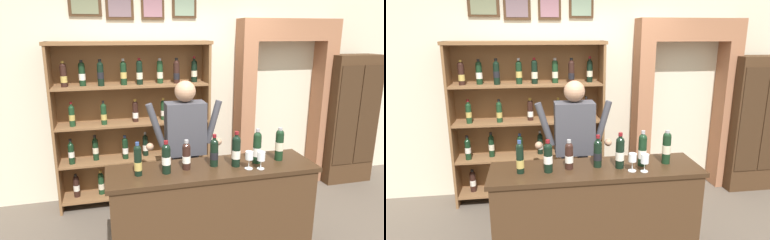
# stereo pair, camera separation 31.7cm
# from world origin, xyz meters

# --- Properties ---
(back_wall) EXTENTS (12.00, 0.19, 3.04)m
(back_wall) POSITION_xyz_m (-0.00, 1.68, 1.52)
(back_wall) COLOR beige
(back_wall) RESTS_ON ground
(wine_shelf) EXTENTS (1.91, 0.35, 2.04)m
(wine_shelf) POSITION_xyz_m (-0.57, 1.39, 1.09)
(wine_shelf) COLOR brown
(wine_shelf) RESTS_ON ground
(archway_doorway) EXTENTS (1.39, 0.45, 2.31)m
(archway_doorway) POSITION_xyz_m (1.52, 1.54, 1.29)
(archway_doorway) COLOR #9E6647
(archway_doorway) RESTS_ON ground
(side_cabinet) EXTENTS (0.72, 0.38, 1.84)m
(side_cabinet) POSITION_xyz_m (2.48, 1.30, 0.92)
(side_cabinet) COLOR #422B19
(side_cabinet) RESTS_ON ground
(tasting_counter) EXTENTS (1.90, 0.53, 0.96)m
(tasting_counter) POSITION_xyz_m (0.02, -0.00, 0.48)
(tasting_counter) COLOR #422B19
(tasting_counter) RESTS_ON ground
(shopkeeper) EXTENTS (0.82, 0.22, 1.66)m
(shopkeeper) POSITION_xyz_m (-0.10, 0.60, 1.03)
(shopkeeper) COLOR #2D3347
(shopkeeper) RESTS_ON ground
(tasting_bottle_prosecco) EXTENTS (0.07, 0.07, 0.30)m
(tasting_bottle_prosecco) POSITION_xyz_m (-0.65, -0.02, 1.09)
(tasting_bottle_prosecco) COLOR black
(tasting_bottle_prosecco) RESTS_ON tasting_counter
(tasting_bottle_bianco) EXTENTS (0.08, 0.08, 0.29)m
(tasting_bottle_bianco) POSITION_xyz_m (-0.41, -0.03, 1.10)
(tasting_bottle_bianco) COLOR black
(tasting_bottle_bianco) RESTS_ON tasting_counter
(tasting_bottle_brunello) EXTENTS (0.07, 0.07, 0.27)m
(tasting_bottle_brunello) POSITION_xyz_m (-0.22, 0.01, 1.08)
(tasting_bottle_brunello) COLOR black
(tasting_bottle_brunello) RESTS_ON tasting_counter
(tasting_bottle_riserva) EXTENTS (0.08, 0.08, 0.30)m
(tasting_bottle_riserva) POSITION_xyz_m (0.04, 0.02, 1.09)
(tasting_bottle_riserva) COLOR black
(tasting_bottle_riserva) RESTS_ON tasting_counter
(tasting_bottle_grappa) EXTENTS (0.08, 0.08, 0.33)m
(tasting_bottle_grappa) POSITION_xyz_m (0.23, -0.03, 1.11)
(tasting_bottle_grappa) COLOR black
(tasting_bottle_grappa) RESTS_ON tasting_counter
(tasting_bottle_chianti) EXTENTS (0.08, 0.08, 0.33)m
(tasting_bottle_chianti) POSITION_xyz_m (0.44, 0.00, 1.11)
(tasting_bottle_chianti) COLOR black
(tasting_bottle_chianti) RESTS_ON tasting_counter
(tasting_bottle_super_tuscan) EXTENTS (0.08, 0.08, 0.32)m
(tasting_bottle_super_tuscan) POSITION_xyz_m (0.68, 0.02, 1.12)
(tasting_bottle_super_tuscan) COLOR black
(tasting_bottle_super_tuscan) RESTS_ON tasting_counter
(wine_glass_center) EXTENTS (0.07, 0.07, 0.16)m
(wine_glass_center) POSITION_xyz_m (0.32, -0.12, 1.07)
(wine_glass_center) COLOR silver
(wine_glass_center) RESTS_ON tasting_counter
(wine_glass_spare) EXTENTS (0.07, 0.07, 0.16)m
(wine_glass_spare) POSITION_xyz_m (0.42, -0.14, 1.07)
(wine_glass_spare) COLOR silver
(wine_glass_spare) RESTS_ON tasting_counter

